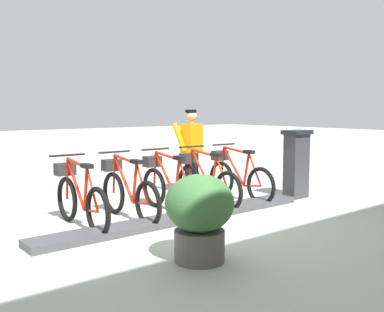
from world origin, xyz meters
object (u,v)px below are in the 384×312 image
worker_near_rack (191,148)px  bike_docked_0 (237,177)px  planter_bush (199,213)px  bike_docked_2 (169,186)px  bike_docked_4 (79,198)px  bike_docked_1 (205,181)px  payment_kiosk (296,163)px  bike_docked_3 (127,191)px

worker_near_rack → bike_docked_0: bearing=-164.1°
bike_docked_0 → planter_bush: size_ratio=1.77×
worker_near_rack → planter_bush: (-3.16, 2.44, -0.37)m
bike_docked_2 → bike_docked_4: size_ratio=1.00×
bike_docked_1 → bike_docked_4: bearing=90.0°
bike_docked_4 → planter_bush: 2.20m
payment_kiosk → bike_docked_2: bearing=77.4°
worker_near_rack → bike_docked_3: bearing=115.9°
bike_docked_0 → worker_near_rack: worker_near_rack is taller
bike_docked_1 → worker_near_rack: size_ratio=1.04×
bike_docked_3 → bike_docked_4: 0.78m
planter_bush → worker_near_rack: bearing=-37.7°
bike_docked_4 → worker_near_rack: (1.00, -2.85, 0.48)m
bike_docked_0 → bike_docked_4: bearing=90.0°
bike_docked_1 → planter_bush: bike_docked_1 is taller
bike_docked_0 → planter_bush: (-2.16, 2.73, 0.11)m
bike_docked_0 → worker_near_rack: bearing=15.9°
bike_docked_1 → worker_near_rack: worker_near_rack is taller
bike_docked_3 → bike_docked_4: (0.00, 0.78, 0.00)m
worker_near_rack → planter_bush: worker_near_rack is taller
payment_kiosk → bike_docked_0: 1.16m
bike_docked_1 → bike_docked_3: 1.57m
bike_docked_0 → bike_docked_1: 0.78m
bike_docked_2 → payment_kiosk: bearing=-102.6°
bike_docked_2 → bike_docked_3: bearing=90.0°
payment_kiosk → planter_bush: bearing=113.1°
bike_docked_0 → bike_docked_1: size_ratio=1.00×
worker_near_rack → bike_docked_1: bearing=153.6°
bike_docked_2 → planter_bush: size_ratio=1.77×
payment_kiosk → planter_bush: 4.04m
planter_bush → bike_docked_0: bearing=-51.6°
bike_docked_0 → planter_bush: 3.48m
planter_bush → bike_docked_1: bearing=-42.0°
bike_docked_3 → bike_docked_4: size_ratio=1.00×
bike_docked_1 → bike_docked_2: (0.00, 0.78, 0.00)m
bike_docked_4 → planter_bush: bearing=-169.3°
bike_docked_0 → bike_docked_2: same height
payment_kiosk → bike_docked_3: 3.39m
bike_docked_2 → worker_near_rack: (1.00, -1.28, 0.48)m
bike_docked_2 → bike_docked_3: (0.00, 0.78, 0.00)m
bike_docked_3 → bike_docked_4: same height
bike_docked_2 → bike_docked_4: same height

